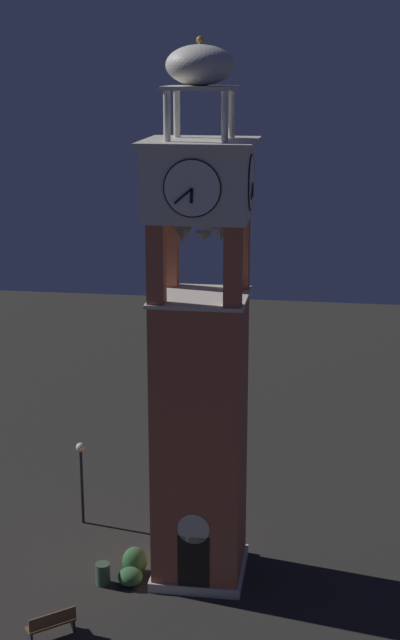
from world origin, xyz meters
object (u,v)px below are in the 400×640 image
object	(u,v)px
park_bench	(51,624)
lamp_post	(81,467)
trash_bin	(103,574)
clock_tower	(200,371)

from	to	relation	value
park_bench	lamp_post	distance (m)	7.85
lamp_post	trash_bin	xyz separation A→B (m)	(1.90, -4.26, -2.03)
clock_tower	lamp_post	bearing A→B (deg)	150.16
lamp_post	trash_bin	distance (m)	5.09
clock_tower	trash_bin	size ratio (longest dim) A/B	23.23
park_bench	trash_bin	world-z (taller)	park_bench
clock_tower	lamp_post	xyz separation A→B (m)	(-5.19, 2.98, -5.28)
lamp_post	trash_bin	world-z (taller)	lamp_post
park_bench	trash_bin	bearing A→B (deg)	75.33
clock_tower	lamp_post	world-z (taller)	clock_tower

